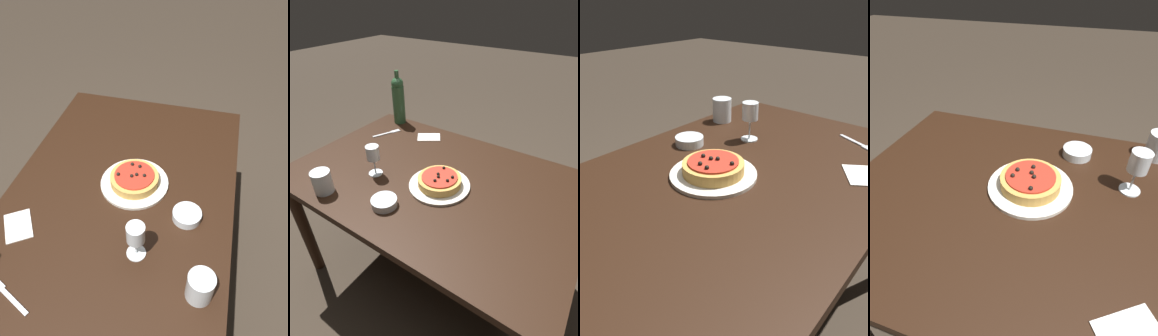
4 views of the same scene
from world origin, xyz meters
The scene contains 9 objects.
ground_plane centered at (0.00, 0.00, 0.00)m, with size 14.00×14.00×0.00m, color #382D23.
dining_table centered at (0.00, 0.00, 0.63)m, with size 1.34×0.89×0.72m.
dinner_plate centered at (-0.07, 0.04, 0.73)m, with size 0.27×0.27×0.01m.
pizza centered at (-0.07, 0.04, 0.75)m, with size 0.19×0.19×0.05m.
wine_glass centered at (0.24, 0.13, 0.83)m, with size 0.07×0.07×0.15m.
water_cup centered at (0.33, 0.35, 0.77)m, with size 0.08×0.08×0.10m.
side_bowl centered at (0.05, 0.28, 0.74)m, with size 0.11×0.11×0.03m.
fork centered at (0.47, -0.22, 0.72)m, with size 0.09×0.17×0.00m.
paper_napkin centered at (0.23, -0.31, 0.72)m, with size 0.16×0.15×0.00m.
Camera 3 is at (-0.73, -0.56, 1.23)m, focal length 35.00 mm.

